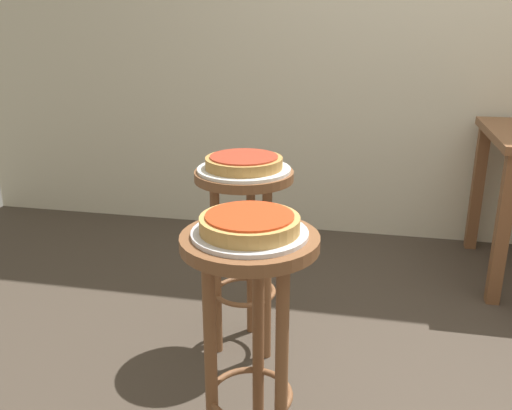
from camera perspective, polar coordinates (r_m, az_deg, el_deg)
ground_plane at (r=2.19m, az=22.24°, el=-19.08°), size 6.00×6.00×0.00m
stool_foreground at (r=1.54m, az=-0.63°, el=-10.20°), size 0.37×0.37×0.75m
serving_plate_foreground at (r=1.45m, az=-0.66°, el=-2.94°), size 0.31×0.31×0.01m
pizza_foreground at (r=1.44m, az=-0.66°, el=-1.89°), size 0.26×0.26×0.05m
stool_middle at (r=2.12m, az=-1.21°, el=-1.78°), size 0.37×0.37×0.75m
serving_plate_middle at (r=2.05m, az=-1.25°, el=3.70°), size 0.35×0.35×0.01m
pizza_middle at (r=2.04m, az=-1.26°, el=4.47°), size 0.29×0.29×0.05m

